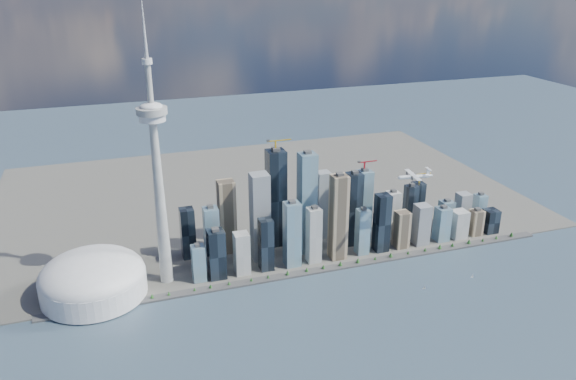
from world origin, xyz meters
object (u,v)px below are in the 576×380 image
object	(u,v)px
airplane	(415,176)
sailboat_east	(472,276)
dome_stadium	(93,278)
sailboat_west	(424,288)
needle_tower	(157,173)

from	to	relation	value
airplane	sailboat_east	bearing A→B (deg)	-33.91
dome_stadium	sailboat_west	bearing A→B (deg)	-16.31
sailboat_east	needle_tower	bearing A→B (deg)	177.81
dome_stadium	airplane	xyz separation A→B (m)	(637.99, -84.75, 164.20)
dome_stadium	sailboat_east	xyz separation A→B (m)	(739.82, -174.60, -36.74)
needle_tower	airplane	world-z (taller)	needle_tower
dome_stadium	sailboat_east	bearing A→B (deg)	-13.28
needle_tower	airplane	distance (m)	507.95
needle_tower	sailboat_east	bearing A→B (deg)	-17.11
dome_stadium	sailboat_west	distance (m)	649.06
dome_stadium	sailboat_west	world-z (taller)	dome_stadium
dome_stadium	sailboat_east	size ratio (longest dim) A/B	23.75
sailboat_west	sailboat_east	world-z (taller)	sailboat_west
sailboat_east	sailboat_west	bearing A→B (deg)	-161.50
dome_stadium	airplane	world-z (taller)	airplane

